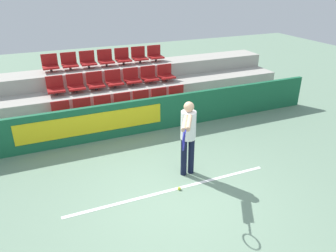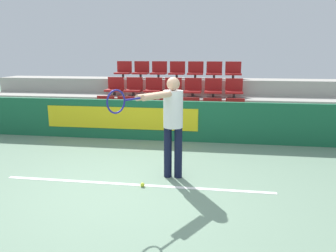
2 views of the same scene
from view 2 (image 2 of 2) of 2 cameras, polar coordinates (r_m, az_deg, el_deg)
ground_plane at (r=5.01m, az=-6.51°, el=-11.35°), size 30.00×30.00×0.00m
court_baseline at (r=5.25m, az=-5.73°, el=-10.13°), size 4.31×0.08×0.01m
barrier_wall at (r=7.70m, az=-0.95°, el=0.95°), size 11.41×0.14×0.95m
bleacher_tier_front at (r=8.27m, az=-0.16°, el=-0.08°), size 11.01×0.93×0.43m
bleacher_tier_middle at (r=9.13m, az=0.73°, el=2.49°), size 11.01×0.93×0.85m
bleacher_tier_back at (r=10.01m, az=1.47°, el=4.61°), size 11.01×0.93×1.28m
stadium_chair_0 at (r=8.71m, az=-10.99°, el=3.19°), size 0.47×0.42×0.50m
stadium_chair_1 at (r=8.54m, az=-7.46°, el=3.13°), size 0.47×0.42×0.50m
stadium_chair_2 at (r=8.41m, az=-3.80°, el=3.06°), size 0.47×0.42×0.50m
stadium_chair_3 at (r=8.31m, az=-0.03°, el=2.97°), size 0.47×0.42×0.50m
stadium_chair_4 at (r=8.24m, az=3.81°, el=2.86°), size 0.47×0.42×0.50m
stadium_chair_5 at (r=8.22m, az=7.69°, el=2.75°), size 0.47×0.42×0.50m
stadium_chair_6 at (r=8.23m, az=11.58°, el=2.62°), size 0.47×0.42×0.50m
stadium_chair_7 at (r=9.53m, az=-9.24°, el=6.63°), size 0.47×0.42×0.50m
stadium_chair_8 at (r=9.37m, az=-5.97°, el=6.63°), size 0.47×0.42×0.50m
stadium_chair_9 at (r=9.25m, az=-2.60°, el=6.61°), size 0.47×0.42×0.50m
stadium_chair_10 at (r=9.16m, az=0.84°, el=6.56°), size 0.47×0.42×0.50m
stadium_chair_11 at (r=9.10m, az=4.35°, el=6.49°), size 0.47×0.42×0.50m
stadium_chair_12 at (r=9.08m, az=7.88°, el=6.39°), size 0.47×0.42×0.50m
stadium_chair_13 at (r=9.09m, az=11.42°, el=6.27°), size 0.47×0.42×0.50m
stadium_chair_14 at (r=10.38m, az=-7.75°, el=9.52°), size 0.47×0.42×0.50m
stadium_chair_15 at (r=10.24m, az=-4.71°, el=9.55°), size 0.47×0.42×0.50m
stadium_chair_16 at (r=10.13m, az=-1.60°, el=9.55°), size 0.47×0.42×0.50m
stadium_chair_17 at (r=10.04m, az=1.58°, el=9.53°), size 0.47×0.42×0.50m
stadium_chair_18 at (r=9.99m, az=4.80°, el=9.48°), size 0.47×0.42×0.50m
stadium_chair_19 at (r=9.97m, az=8.04°, el=9.39°), size 0.47×0.42×0.50m
stadium_chair_20 at (r=9.98m, az=11.29°, el=9.28°), size 0.47×0.42×0.50m
tennis_player at (r=5.21m, az=0.42°, el=1.49°), size 0.86×1.35×1.66m
tennis_ball at (r=5.16m, az=-4.47°, el=-10.16°), size 0.07×0.07×0.07m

